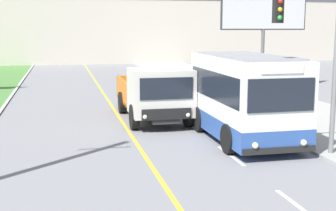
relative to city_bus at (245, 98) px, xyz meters
name	(u,v)px	position (x,y,z in m)	size (l,w,h in m)	color
city_bus	(245,98)	(0.00, 0.00, 0.00)	(2.66, 5.84, 3.17)	white
dump_truck	(156,95)	(-2.53, 3.92, -0.37)	(2.60, 6.72, 2.45)	black
traffic_light_mast	(317,48)	(1.33, -2.51, 1.90)	(2.28, 0.32, 5.47)	slate
billboard_large	(264,13)	(6.74, 13.59, 3.48)	(6.00, 0.24, 6.60)	#59595B
planter_round_second	(295,122)	(2.29, 0.44, -1.08)	(0.90, 0.90, 1.00)	#B7B2A8
planter_round_third	(250,104)	(2.23, 4.82, -1.07)	(0.94, 0.94, 1.03)	#B7B2A8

